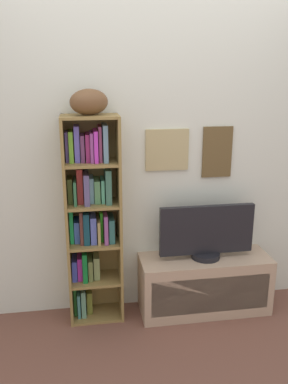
% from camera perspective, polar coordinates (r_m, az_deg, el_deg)
% --- Properties ---
extents(back_wall, '(4.80, 0.08, 2.39)m').
position_cam_1_polar(back_wall, '(3.07, 0.87, 4.52)').
color(back_wall, silver).
rests_on(back_wall, ground).
extents(bookshelf, '(0.40, 0.27, 1.56)m').
position_cam_1_polar(bookshelf, '(3.00, -7.50, -3.49)').
color(bookshelf, olive).
rests_on(bookshelf, ground).
extents(football, '(0.32, 0.27, 0.17)m').
position_cam_1_polar(football, '(2.80, -7.76, 12.48)').
color(football, brown).
rests_on(football, bookshelf).
extents(tv_stand, '(1.02, 0.36, 0.45)m').
position_cam_1_polar(tv_stand, '(3.31, 8.51, -12.69)').
color(tv_stand, tan).
rests_on(tv_stand, ground).
extents(television, '(0.73, 0.22, 0.42)m').
position_cam_1_polar(television, '(3.13, 8.84, -5.70)').
color(television, black).
rests_on(television, tv_stand).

